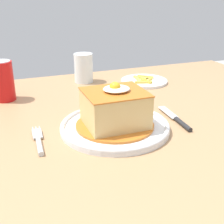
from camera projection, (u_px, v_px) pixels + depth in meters
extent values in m
cube|color=#A87F56|center=(113.00, 124.00, 0.86)|extent=(1.36, 0.93, 0.04)
cylinder|color=#A87F56|center=(199.00, 143.00, 1.53)|extent=(0.07, 0.07, 0.70)
cylinder|color=white|center=(115.00, 128.00, 0.78)|extent=(0.27, 0.27, 0.01)
torus|color=white|center=(115.00, 125.00, 0.77)|extent=(0.27, 0.27, 0.01)
cylinder|color=#C66B23|center=(115.00, 125.00, 0.77)|extent=(0.19, 0.19, 0.01)
cube|color=#DBB770|center=(115.00, 109.00, 0.76)|extent=(0.14, 0.13, 0.08)
cube|color=#C66B23|center=(115.00, 92.00, 0.74)|extent=(0.15, 0.13, 0.00)
ellipsoid|color=white|center=(116.00, 89.00, 0.74)|extent=(0.06, 0.06, 0.01)
sphere|color=yellow|center=(115.00, 87.00, 0.74)|extent=(0.03, 0.03, 0.03)
cylinder|color=silver|center=(40.00, 146.00, 0.69)|extent=(0.02, 0.08, 0.01)
cube|color=silver|center=(37.00, 134.00, 0.74)|extent=(0.02, 0.05, 0.00)
cylinder|color=silver|center=(40.00, 129.00, 0.77)|extent=(0.00, 0.03, 0.00)
cylinder|color=silver|center=(36.00, 129.00, 0.77)|extent=(0.00, 0.03, 0.00)
cylinder|color=silver|center=(33.00, 130.00, 0.76)|extent=(0.00, 0.03, 0.00)
cylinder|color=#262628|center=(183.00, 124.00, 0.79)|extent=(0.02, 0.08, 0.01)
cube|color=silver|center=(168.00, 112.00, 0.87)|extent=(0.03, 0.09, 0.00)
cylinder|color=red|center=(3.00, 81.00, 0.95)|extent=(0.07, 0.07, 0.12)
cylinder|color=silver|center=(0.00, 61.00, 0.93)|extent=(0.06, 0.06, 0.00)
cylinder|color=silver|center=(84.00, 74.00, 1.14)|extent=(0.06, 0.06, 0.06)
cylinder|color=silver|center=(84.00, 68.00, 1.14)|extent=(0.07, 0.07, 0.10)
cylinder|color=white|center=(144.00, 81.00, 1.15)|extent=(0.17, 0.17, 0.01)
cube|color=#EAC64C|center=(145.00, 77.00, 1.17)|extent=(0.05, 0.05, 0.01)
cube|color=#EAC64C|center=(143.00, 82.00, 1.11)|extent=(0.06, 0.02, 0.01)
cube|color=#EAC64C|center=(141.00, 78.00, 1.16)|extent=(0.04, 0.06, 0.01)
cube|color=#EAC64C|center=(148.00, 81.00, 1.12)|extent=(0.02, 0.05, 0.01)
cube|color=#EAC64C|center=(147.00, 80.00, 1.14)|extent=(0.05, 0.01, 0.01)
cube|color=#EAC64C|center=(138.00, 80.00, 1.14)|extent=(0.02, 0.07, 0.01)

